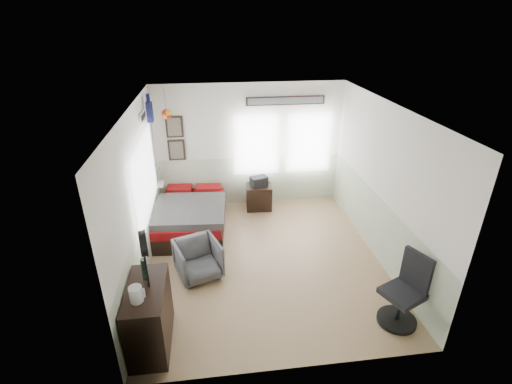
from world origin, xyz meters
TOP-DOWN VIEW (x-y plane):
  - ground_plane at (0.00, 0.00)m, footprint 4.00×4.50m
  - room_shell at (-0.08, 0.19)m, footprint 4.02×4.52m
  - wall_decor at (-1.10, 1.96)m, footprint 3.55×1.32m
  - bed at (-1.30, 1.23)m, footprint 1.46×1.96m
  - dresser at (-1.74, -1.61)m, footprint 0.48×1.00m
  - armchair at (-1.14, -0.28)m, footprint 0.87×0.88m
  - nightstand at (0.16, 1.94)m, footprint 0.58×0.48m
  - task_chair at (1.70, -1.66)m, footprint 0.63×0.63m
  - kettle at (-1.79, -1.82)m, footprint 0.18×0.15m
  - bottle at (-1.75, -1.42)m, footprint 0.07×0.07m
  - stand_fan at (-1.68, -1.58)m, footprint 0.15×0.32m
  - black_bag at (0.16, 1.94)m, footprint 0.41×0.33m

SIDE VIEW (x-z plane):
  - ground_plane at x=0.00m, z-range -0.01..0.00m
  - nightstand at x=0.16m, z-range 0.00..0.55m
  - bed at x=-1.30m, z-range -0.01..0.59m
  - armchair at x=-1.14m, z-range 0.00..0.63m
  - task_chair at x=1.70m, z-range -0.10..0.99m
  - dresser at x=-1.74m, z-range 0.00..0.90m
  - black_bag at x=0.16m, z-range 0.55..0.76m
  - kettle at x=-1.79m, z-range 0.90..1.10m
  - bottle at x=-1.75m, z-range 0.90..1.20m
  - stand_fan at x=-1.68m, z-range 1.12..1.92m
  - room_shell at x=-0.08m, z-range 0.26..2.97m
  - wall_decor at x=-1.10m, z-range 1.38..2.82m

